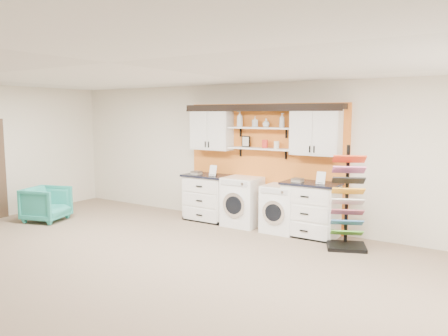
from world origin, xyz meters
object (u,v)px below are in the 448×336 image
Objects in this scene: base_cabinet_right at (311,209)px; washer at (243,201)px; dryer at (281,208)px; base_cabinet_left at (208,197)px; armchair at (46,204)px; sample_rack at (347,216)px.

base_cabinet_right is 1.05× the size of washer.
base_cabinet_left is at bearing 179.89° from dryer.
base_cabinet_left is at bearing 179.77° from washer.
base_cabinet_right is 1.29× the size of armchair.
base_cabinet_right is 0.59× the size of sample_rack.
base_cabinet_left is 0.84m from washer.
armchair is (-3.59, -1.88, -0.13)m from washer.
washer is at bearing -0.23° from base_cabinet_left.
base_cabinet_left is 1.11× the size of dryer.
base_cabinet_right is (2.26, -0.00, 0.02)m from base_cabinet_left.
sample_rack is 5.98m from armchair.
dryer is 1.13× the size of armchair.
dryer is (0.84, 0.00, -0.04)m from washer.
base_cabinet_left is at bearing 180.00° from base_cabinet_right.
washer reaches higher than armchair.
armchair is (-5.01, -1.88, -0.14)m from base_cabinet_right.
base_cabinet_right is 0.83m from sample_rack.
armchair is (-5.77, -1.54, -0.18)m from sample_rack.
base_cabinet_left is 0.97× the size of base_cabinet_right.
sample_rack is (0.76, -0.34, 0.04)m from base_cabinet_right.
armchair is at bearing -159.46° from base_cabinet_right.
base_cabinet_right is 1.14× the size of dryer.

